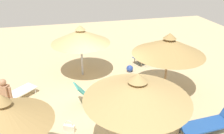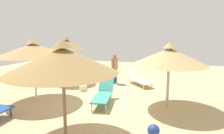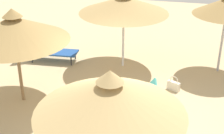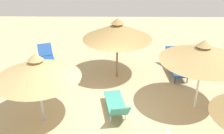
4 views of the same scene
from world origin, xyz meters
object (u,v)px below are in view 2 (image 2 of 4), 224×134
object	(u,v)px
parasol_umbrella_near_left	(63,60)
person_standing_center	(115,66)
parasol_umbrella_far_left	(67,44)
parasol_umbrella_center	(33,50)
lounge_chair_front	(103,93)
beach_ball	(153,130)
handbag	(83,88)
lounge_chair_edge	(138,79)
parasol_umbrella_near_right	(169,56)

from	to	relation	value
parasol_umbrella_near_left	person_standing_center	xyz separation A→B (m)	(0.51, -6.04, -1.13)
parasol_umbrella_far_left	parasol_umbrella_near_left	bearing A→B (deg)	120.26
parasol_umbrella_center	lounge_chair_front	bearing A→B (deg)	-169.41
lounge_chair_front	beach_ball	distance (m)	3.00
lounge_chair_front	handbag	world-z (taller)	lounge_chair_front
lounge_chair_edge	person_standing_center	distance (m)	1.51
person_standing_center	lounge_chair_edge	bearing A→B (deg)	-174.99
parasol_umbrella_near_left	handbag	size ratio (longest dim) A/B	6.28
parasol_umbrella_near_right	parasol_umbrella_near_left	xyz separation A→B (m)	(2.49, 3.15, 0.15)
lounge_chair_edge	person_standing_center	bearing A→B (deg)	5.01
parasol_umbrella_center	person_standing_center	bearing A→B (deg)	-121.70
parasol_umbrella_near_right	parasol_umbrella_near_left	bearing A→B (deg)	51.58
lounge_chair_front	beach_ball	size ratio (longest dim) A/B	5.99
lounge_chair_edge	handbag	world-z (taller)	lounge_chair_edge
parasol_umbrella_near_left	person_standing_center	bearing A→B (deg)	-85.17
parasol_umbrella_center	parasol_umbrella_far_left	world-z (taller)	parasol_umbrella_far_left
parasol_umbrella_center	parasol_umbrella_near_left	xyz separation A→B (m)	(-2.83, 2.29, -0.03)
parasol_umbrella_center	person_standing_center	world-z (taller)	parasol_umbrella_center
parasol_umbrella_near_right	handbag	world-z (taller)	parasol_umbrella_near_right
parasol_umbrella_center	lounge_chair_edge	bearing A→B (deg)	-133.43
handbag	beach_ball	size ratio (longest dim) A/B	1.34
handbag	parasol_umbrella_far_left	bearing A→B (deg)	-39.20
parasol_umbrella_center	person_standing_center	distance (m)	4.56
parasol_umbrella_near_right	parasol_umbrella_center	bearing A→B (deg)	9.13
lounge_chair_edge	handbag	xyz separation A→B (m)	(2.36, 2.07, -0.15)
parasol_umbrella_near_right	beach_ball	distance (m)	2.95
lounge_chair_front	person_standing_center	bearing A→B (deg)	-80.53
beach_ball	handbag	bearing A→B (deg)	-41.11
parasol_umbrella_far_left	person_standing_center	size ratio (longest dim) A/B	1.57
person_standing_center	handbag	world-z (taller)	person_standing_center
person_standing_center	parasol_umbrella_center	bearing A→B (deg)	58.30
lounge_chair_front	person_standing_center	xyz separation A→B (m)	(0.54, -3.22, 0.56)
parasol_umbrella_center	person_standing_center	size ratio (longest dim) A/B	1.69
parasol_umbrella_center	lounge_chair_front	xyz separation A→B (m)	(-2.86, -0.53, -1.71)
parasol_umbrella_near_left	parasol_umbrella_far_left	bearing A→B (deg)	-59.74
lounge_chair_front	beach_ball	world-z (taller)	lounge_chair_front
person_standing_center	beach_ball	bearing A→B (deg)	117.71
lounge_chair_front	person_standing_center	size ratio (longest dim) A/B	1.20
parasol_umbrella_center	parasol_umbrella_near_right	size ratio (longest dim) A/B	1.06
lounge_chair_edge	handbag	distance (m)	3.14
parasol_umbrella_near_right	beach_ball	bearing A→B (deg)	83.75
parasol_umbrella_near_left	handbag	xyz separation A→B (m)	(1.53, -4.09, -1.95)
parasol_umbrella_near_right	handbag	size ratio (longest dim) A/B	6.00
parasol_umbrella_center	beach_ball	xyz separation A→B (m)	(-5.07, 1.48, -1.97)
parasol_umbrella_near_left	handbag	world-z (taller)	parasol_umbrella_near_left
parasol_umbrella_center	lounge_chair_front	world-z (taller)	parasol_umbrella_center
lounge_chair_edge	parasol_umbrella_near_left	bearing A→B (deg)	82.27
beach_ball	parasol_umbrella_near_right	bearing A→B (deg)	-96.25
parasol_umbrella_near_right	person_standing_center	xyz separation A→B (m)	(3.01, -2.90, -0.98)
handbag	parasol_umbrella_center	bearing A→B (deg)	54.14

